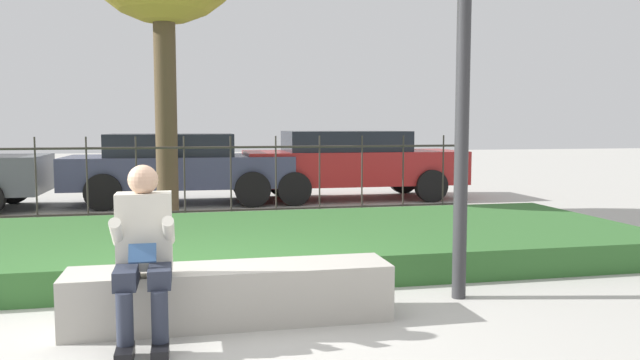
{
  "coord_description": "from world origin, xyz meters",
  "views": [
    {
      "loc": [
        0.01,
        -4.71,
        1.51
      ],
      "look_at": [
        1.16,
        0.56,
        1.03
      ],
      "focal_mm": 35.0,
      "sensor_mm": 36.0,
      "label": 1
    }
  ],
  "objects_px": {
    "stone_bench": "(232,297)",
    "street_lamp": "(464,38)",
    "car_parked_center": "(178,166)",
    "person_seated_reader": "(144,247)",
    "car_parked_right": "(352,162)"
  },
  "relations": [
    {
      "from": "street_lamp",
      "to": "person_seated_reader",
      "type": "bearing_deg",
      "value": -168.16
    },
    {
      "from": "stone_bench",
      "to": "car_parked_center",
      "type": "xyz_separation_m",
      "value": [
        -0.45,
        7.52,
        0.54
      ]
    },
    {
      "from": "stone_bench",
      "to": "car_parked_right",
      "type": "height_order",
      "value": "car_parked_right"
    },
    {
      "from": "stone_bench",
      "to": "car_parked_right",
      "type": "xyz_separation_m",
      "value": [
        2.99,
        7.51,
        0.56
      ]
    },
    {
      "from": "car_parked_right",
      "to": "street_lamp",
      "type": "distance_m",
      "value": 7.47
    },
    {
      "from": "stone_bench",
      "to": "street_lamp",
      "type": "bearing_deg",
      "value": 7.23
    },
    {
      "from": "stone_bench",
      "to": "car_parked_center",
      "type": "relative_size",
      "value": 0.57
    },
    {
      "from": "person_seated_reader",
      "to": "car_parked_right",
      "type": "distance_m",
      "value": 8.6
    },
    {
      "from": "stone_bench",
      "to": "person_seated_reader",
      "type": "bearing_deg",
      "value": -154.58
    },
    {
      "from": "person_seated_reader",
      "to": "car_parked_center",
      "type": "height_order",
      "value": "car_parked_center"
    },
    {
      "from": "person_seated_reader",
      "to": "car_parked_center",
      "type": "distance_m",
      "value": 7.81
    },
    {
      "from": "car_parked_right",
      "to": "street_lamp",
      "type": "bearing_deg",
      "value": -97.41
    },
    {
      "from": "stone_bench",
      "to": "street_lamp",
      "type": "distance_m",
      "value": 2.87
    },
    {
      "from": "stone_bench",
      "to": "car_parked_right",
      "type": "bearing_deg",
      "value": 68.3
    },
    {
      "from": "person_seated_reader",
      "to": "street_lamp",
      "type": "distance_m",
      "value": 3.1
    }
  ]
}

